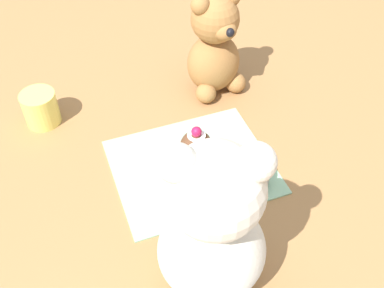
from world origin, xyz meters
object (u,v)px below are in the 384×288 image
teddy_bear_cream (212,229)px  juice_glass (41,108)px  cupcake_near_cream_bear (255,171)px  cupcake_near_tan_bear (196,149)px  teddy_bear_tan (215,48)px

teddy_bear_cream → juice_glass: (0.17, -0.40, -0.09)m
teddy_bear_cream → juice_glass: 0.45m
cupcake_near_cream_bear → cupcake_near_tan_bear: bearing=-48.1°
teddy_bear_tan → cupcake_near_cream_bear: bearing=-105.5°
teddy_bear_tan → cupcake_near_cream_bear: teddy_bear_tan is taller
teddy_bear_tan → cupcake_near_tan_bear: bearing=-128.3°
teddy_bear_tan → juice_glass: teddy_bear_tan is taller
teddy_bear_cream → cupcake_near_tan_bear: size_ratio=3.50×
cupcake_near_cream_bear → juice_glass: (0.30, -0.27, -0.00)m
cupcake_near_cream_bear → juice_glass: cupcake_near_cream_bear is taller
teddy_bear_tan → teddy_bear_cream: bearing=-120.9°
cupcake_near_cream_bear → cupcake_near_tan_bear: size_ratio=0.96×
cupcake_near_cream_bear → juice_glass: 0.41m
teddy_bear_tan → cupcake_near_tan_bear: 0.22m
teddy_bear_tan → cupcake_near_cream_bear: size_ratio=2.83×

